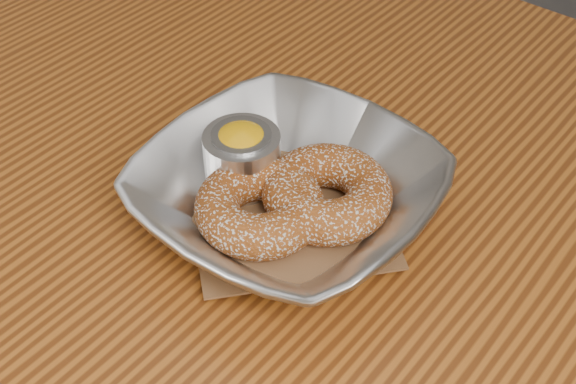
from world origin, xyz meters
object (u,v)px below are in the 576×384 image
Objects in this scene: donut_front at (260,207)px; serving_bowl at (288,196)px; ramekin at (242,156)px; table at (330,309)px; donut_back at (327,193)px.

serving_bowl is at bearing 70.35° from donut_front.
serving_bowl is at bearing -6.66° from ramekin.
ramekin reaches higher than table.
donut_front is at bearing -125.07° from donut_back.
serving_bowl is 0.03m from donut_back.
donut_back is 0.07m from ramekin.
donut_back is at bearing 168.04° from table.
donut_front is 0.05m from ramekin.
table is 5.58× the size of serving_bowl.
donut_back is at bearing 42.12° from serving_bowl.
serving_bowl is at bearing -150.85° from table.
serving_bowl reaches higher than table.
ramekin reaches higher than donut_front.
donut_back is 0.05m from donut_front.
table is 0.16m from ramekin.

